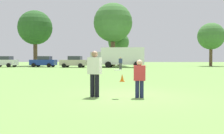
{
  "coord_description": "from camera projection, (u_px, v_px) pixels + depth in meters",
  "views": [
    {
      "loc": [
        -0.23,
        -10.19,
        1.5
      ],
      "look_at": [
        -0.66,
        2.51,
        1.06
      ],
      "focal_mm": 41.76,
      "sensor_mm": 36.0,
      "label": 1
    }
  ],
  "objects": [
    {
      "name": "parked_car_center",
      "position": [
        74.0,
        62.0,
        41.53
      ],
      "size": [
        4.33,
        2.47,
        1.82
      ],
      "color": "#B7AD99",
      "rests_on": "ground"
    },
    {
      "name": "box_truck",
      "position": [
        119.0,
        57.0,
        41.72
      ],
      "size": [
        8.66,
        3.43,
        3.18
      ],
      "color": "white",
      "rests_on": "ground"
    },
    {
      "name": "parked_car_mid_left",
      "position": [
        44.0,
        62.0,
        43.26
      ],
      "size": [
        4.33,
        2.47,
        1.82
      ],
      "color": "navy",
      "rests_on": "ground"
    },
    {
      "name": "ground_plane",
      "position": [
        127.0,
        96.0,
        10.22
      ],
      "size": [
        179.54,
        179.54,
        0.0
      ],
      "primitive_type": "plane",
      "color": "#6B9347"
    },
    {
      "name": "frisbee",
      "position": [
        118.0,
        70.0,
        9.77
      ],
      "size": [
        0.27,
        0.27,
        0.03
      ],
      "color": "white"
    },
    {
      "name": "player_defender",
      "position": [
        139.0,
        77.0,
        9.79
      ],
      "size": [
        0.45,
        0.27,
        1.44
      ],
      "color": "#1E234C",
      "rests_on": "ground"
    },
    {
      "name": "traffic_cone",
      "position": [
        122.0,
        78.0,
        16.63
      ],
      "size": [
        0.32,
        0.32,
        0.48
      ],
      "color": "#D8590C",
      "rests_on": "ground"
    },
    {
      "name": "tree_west_maple",
      "position": [
        113.0,
        23.0,
        48.21
      ],
      "size": [
        7.2,
        7.2,
        11.7
      ],
      "color": "brown",
      "rests_on": "ground"
    },
    {
      "name": "parked_car_near_left",
      "position": [
        4.0,
        62.0,
        43.42
      ],
      "size": [
        4.33,
        2.47,
        1.82
      ],
      "color": "silver",
      "rests_on": "ground"
    },
    {
      "name": "tree_center_elm",
      "position": [
        119.0,
        42.0,
        52.3
      ],
      "size": [
        4.18,
        4.18,
        6.8
      ],
      "color": "brown",
      "rests_on": "ground"
    },
    {
      "name": "tree_east_birch",
      "position": [
        211.0,
        36.0,
        48.38
      ],
      "size": [
        4.96,
        4.96,
        8.06
      ],
      "color": "brown",
      "rests_on": "ground"
    },
    {
      "name": "player_thrower",
      "position": [
        95.0,
        71.0,
        9.99
      ],
      "size": [
        0.56,
        0.42,
        1.77
      ],
      "color": "black",
      "rests_on": "ground"
    },
    {
      "name": "tree_west_oak",
      "position": [
        35.0,
        28.0,
        49.77
      ],
      "size": [
        6.53,
        6.53,
        10.61
      ],
      "color": "brown",
      "rests_on": "ground"
    },
    {
      "name": "bystander_sideline_watcher",
      "position": [
        121.0,
        62.0,
        34.47
      ],
      "size": [
        0.5,
        0.36,
        1.65
      ],
      "color": "#4C4C51",
      "rests_on": "ground"
    }
  ]
}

